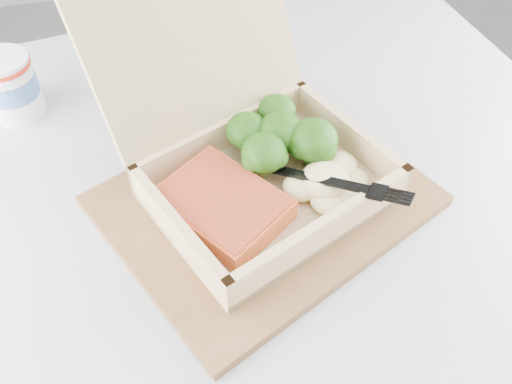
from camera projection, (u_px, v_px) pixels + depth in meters
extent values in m
cylinder|color=black|center=(269.00, 352.00, 0.91)|extent=(0.08, 0.08, 0.70)
cube|color=#9C9EA5|center=(275.00, 207.00, 0.64)|extent=(0.89, 0.89, 0.03)
cube|color=brown|center=(265.00, 201.00, 0.61)|extent=(0.39, 0.36, 0.01)
cube|color=tan|center=(269.00, 194.00, 0.60)|extent=(0.28, 0.25, 0.01)
cube|color=tan|center=(178.00, 233.00, 0.55)|extent=(0.08, 0.17, 0.05)
cube|color=tan|center=(348.00, 138.00, 0.63)|extent=(0.08, 0.17, 0.05)
cube|color=tan|center=(323.00, 234.00, 0.55)|extent=(0.22, 0.10, 0.05)
cube|color=tan|center=(223.00, 137.00, 0.63)|extent=(0.22, 0.10, 0.05)
cube|color=tan|center=(194.00, 44.00, 0.58)|extent=(0.25, 0.17, 0.17)
cube|color=orange|center=(222.00, 206.00, 0.57)|extent=(0.14, 0.15, 0.03)
ellipsoid|color=beige|center=(325.00, 181.00, 0.59)|extent=(0.09, 0.07, 0.03)
cube|color=black|center=(273.00, 161.00, 0.59)|extent=(0.08, 0.08, 0.03)
cube|color=black|center=(342.00, 188.00, 0.57)|extent=(0.05, 0.05, 0.01)
cylinder|color=silver|center=(11.00, 87.00, 0.69)|extent=(0.06, 0.06, 0.08)
cylinder|color=#4066A8|center=(10.00, 84.00, 0.68)|extent=(0.06, 0.06, 0.03)
cylinder|color=red|center=(2.00, 64.00, 0.66)|extent=(0.06, 0.06, 0.01)
cube|color=white|center=(241.00, 108.00, 0.72)|extent=(0.13, 0.17, 0.00)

